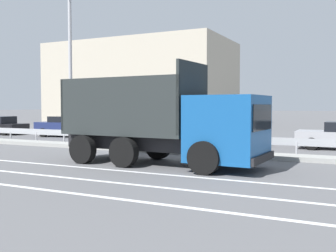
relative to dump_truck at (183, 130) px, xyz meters
name	(u,v)px	position (x,y,z in m)	size (l,w,h in m)	color
ground_plane	(121,159)	(-3.00, 0.62, -1.29)	(320.00, 320.00, 0.00)	#565659
lane_strip_0	(133,172)	(-0.97, -1.75, -1.29)	(70.55, 0.16, 0.01)	silver
lane_strip_1	(101,181)	(-0.97, -3.50, -1.29)	(70.55, 0.16, 0.01)	silver
lane_strip_2	(63,192)	(-0.97, -5.05, -1.29)	(70.55, 0.16, 0.01)	silver
median_island	(154,150)	(-3.00, 3.41, -1.20)	(38.80, 1.10, 0.18)	gray
median_guardrail	(164,138)	(-3.00, 4.41, -0.72)	(70.55, 0.09, 0.78)	#9EA0A5
dump_truck	(183,130)	(0.00, 0.00, 0.00)	(7.65, 2.93, 3.60)	#144C8C
median_road_sign	(107,126)	(-5.61, 3.41, -0.14)	(0.71, 0.16, 2.19)	white
street_lamp_1	(68,60)	(-7.89, 3.32, 3.16)	(0.71, 1.92, 8.01)	#ADADB2
parked_car_3	(66,126)	(-12.54, 8.49, -0.56)	(4.17, 2.19, 1.40)	navy
parked_car_4	(144,128)	(-6.48, 8.59, -0.52)	(4.26, 2.05, 1.52)	#335B33
parked_car_5	(221,131)	(-1.36, 8.08, -0.54)	(4.87, 2.15, 1.49)	maroon
background_building_0	(141,84)	(-17.52, 27.28, 3.35)	(20.33, 10.98, 9.27)	#B7AD99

